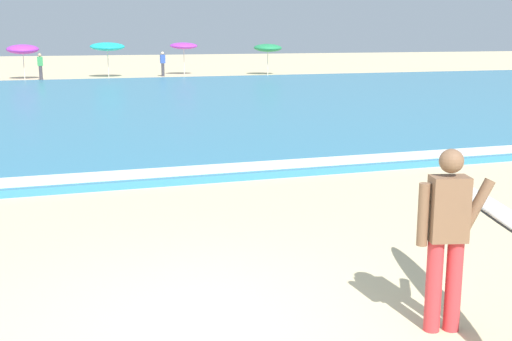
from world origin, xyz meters
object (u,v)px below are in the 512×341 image
object	(u,v)px
surfer_with_board	(473,224)
beachgoer_near_row_right	(163,63)
beach_umbrella_4	(184,46)
beach_umbrella_5	(268,48)
beach_umbrella_2	(23,49)
beach_umbrella_3	(107,47)
beachgoer_near_row_left	(40,66)

from	to	relation	value
surfer_with_board	beachgoer_near_row_right	xyz separation A→B (m)	(4.09, 37.61, -0.19)
beach_umbrella_4	beach_umbrella_5	distance (m)	5.66
beach_umbrella_4	beach_umbrella_5	world-z (taller)	beach_umbrella_4
beach_umbrella_2	beachgoer_near_row_right	xyz separation A→B (m)	(8.50, 0.10, -0.95)
surfer_with_board	beach_umbrella_3	xyz separation A→B (m)	(0.63, 37.78, 0.89)
beach_umbrella_2	beach_umbrella_3	distance (m)	5.06
beach_umbrella_3	beach_umbrella_4	distance (m)	5.29
beach_umbrella_2	beach_umbrella_5	size ratio (longest dim) A/B	1.03
beach_umbrella_3	beachgoer_near_row_right	distance (m)	3.62
beach_umbrella_4	beachgoer_near_row_right	world-z (taller)	beach_umbrella_4
beach_umbrella_3	beachgoer_near_row_left	distance (m)	4.46
beach_umbrella_2	beach_umbrella_3	bearing A→B (deg)	3.07
beach_umbrella_3	beachgoer_near_row_left	bearing A→B (deg)	-161.25
beach_umbrella_5	beachgoer_near_row_left	xyz separation A→B (m)	(-14.60, -0.72, -0.94)
surfer_with_board	beach_umbrella_4	bearing A→B (deg)	81.55
beachgoer_near_row_right	beach_umbrella_2	bearing A→B (deg)	-179.32
beachgoer_near_row_left	beach_umbrella_4	bearing A→B (deg)	15.61
beach_umbrella_3	beach_umbrella_5	size ratio (longest dim) A/B	1.08
beach_umbrella_2	beachgoer_near_row_right	distance (m)	8.56
beachgoer_near_row_left	beachgoer_near_row_right	xyz separation A→B (m)	(7.56, 1.22, 0.00)
beach_umbrella_4	beachgoer_near_row_left	bearing A→B (deg)	-164.39
beach_umbrella_5	beachgoer_near_row_right	size ratio (longest dim) A/B	1.32
beach_umbrella_4	surfer_with_board	bearing A→B (deg)	-98.45
beachgoer_near_row_left	beachgoer_near_row_right	size ratio (longest dim) A/B	1.00
surfer_with_board	beachgoer_near_row_left	xyz separation A→B (m)	(-3.47, 36.39, -0.19)
beach_umbrella_4	beachgoer_near_row_right	xyz separation A→B (m)	(-1.70, -1.36, -1.07)
surfer_with_board	beach_umbrella_2	size ratio (longest dim) A/B	1.31
beachgoer_near_row_right	beachgoer_near_row_left	bearing A→B (deg)	-170.80
beachgoer_near_row_left	beach_umbrella_5	bearing A→B (deg)	2.84
beach_umbrella_5	surfer_with_board	bearing A→B (deg)	-106.69
beach_umbrella_4	beach_umbrella_3	bearing A→B (deg)	-166.97
beach_umbrella_2	beach_umbrella_4	bearing A→B (deg)	8.17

